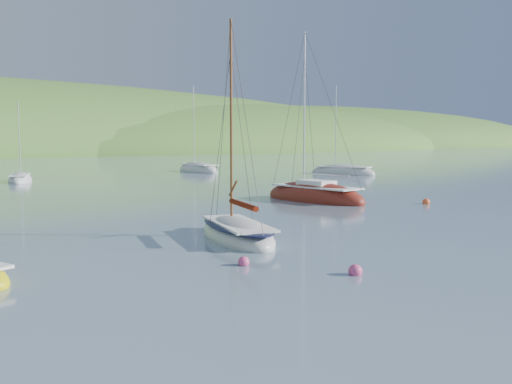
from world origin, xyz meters
TOP-DOWN VIEW (x-y plane):
  - ground at (0.00, 0.00)m, footprint 700.00×700.00m
  - daysailer_white at (-2.90, 7.96)m, footprint 4.36×7.21m
  - sloop_red at (10.39, 17.22)m, footprint 3.69×8.98m
  - distant_sloop_a at (-1.61, 47.97)m, footprint 4.25×6.64m
  - distant_sloop_b at (21.65, 51.58)m, footprint 3.27×8.61m
  - distant_sloop_d at (32.90, 36.35)m, footprint 5.83×8.67m
  - mooring_buoys at (0.92, 4.74)m, footprint 28.49×14.92m

SIDE VIEW (x-z plane):
  - ground at x=0.00m, z-range 0.00..0.00m
  - mooring_buoys at x=0.92m, z-range -0.13..0.37m
  - distant_sloop_a at x=-1.61m, z-range -4.31..4.63m
  - distant_sloop_d at x=32.90m, z-range -5.65..6.04m
  - distant_sloop_b at x=21.65m, z-range -5.88..6.27m
  - daysailer_white at x=-2.90m, z-range -4.98..5.45m
  - sloop_red at x=10.39m, z-range -6.26..6.73m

